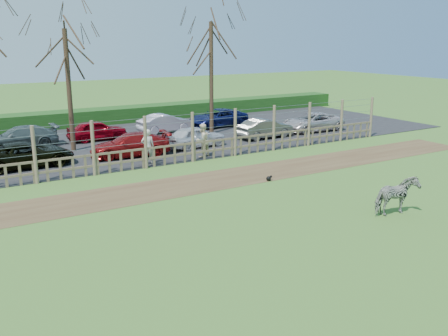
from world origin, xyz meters
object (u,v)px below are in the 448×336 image
tree_right (211,51)px  car_12 (218,118)px  car_9 (20,137)px  car_4 (196,137)px  car_10 (97,130)px  visitor_a (148,147)px  car_2 (27,155)px  zebra (396,196)px  car_5 (265,128)px  car_3 (130,145)px  tree_mid (67,61)px  visitor_b (202,140)px  crow (269,178)px  car_6 (312,122)px  car_11 (165,123)px

tree_right → car_12: size_ratio=1.70×
car_9 → car_4: bearing=59.0°
tree_right → car_10: size_ratio=2.09×
tree_right → car_9: size_ratio=1.78×
car_12 → car_10: bearing=-93.6°
visitor_a → car_2: 5.72m
zebra → car_10: size_ratio=0.46×
car_5 → car_9: same height
tree_right → car_12: (1.70, 2.11, -4.60)m
car_5 → zebra: bearing=160.0°
tree_right → car_3: tree_right is taller
car_9 → car_12: same height
tree_mid → car_3: size_ratio=1.65×
tree_right → zebra: size_ratio=4.57×
visitor_b → car_9: (-7.73, 7.18, -0.26)m
car_9 → tree_right: bearing=80.1°
tree_right → visitor_b: size_ratio=4.26×
zebra → crow: size_ratio=5.60×
car_5 → car_12: bearing=1.0°
car_12 → car_6: bearing=36.3°
car_9 → car_11: same height
tree_right → car_9: tree_right is taller
visitor_a → car_12: 11.27m
tree_right → car_9: 12.39m
zebra → car_6: size_ratio=0.37×
car_10 → car_11: 4.62m
car_5 → car_11: 6.66m
car_2 → car_4: 8.99m
tree_right → zebra: (-2.04, -16.56, -4.56)m
car_3 → crow: bearing=32.3°
car_9 → car_10: size_ratio=1.17×
tree_mid → car_10: (2.02, 2.16, -4.23)m
car_9 → car_12: size_ratio=0.96×
car_2 → car_4: same height
zebra → car_2: size_ratio=0.37×
car_3 → car_6: bearing=100.1°
car_4 → car_6: 8.98m
zebra → car_3: size_ratio=0.39×
zebra → car_9: size_ratio=0.39×
car_6 → car_2: bearing=-87.8°
tree_mid → visitor_b: tree_mid is taller
car_4 → car_5: 4.90m
visitor_a → car_11: 8.56m
tree_right → car_11: 5.53m
zebra → car_12: bearing=-7.7°
car_5 → car_2: bearing=86.7°
car_3 → car_6: 12.94m
car_10 → tree_mid: bearing=137.2°
visitor_b → crow: bearing=77.1°
visitor_a → car_2: size_ratio=0.40×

